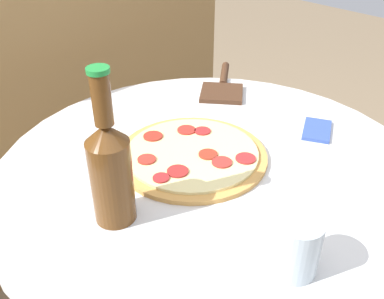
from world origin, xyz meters
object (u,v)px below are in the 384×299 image
at_px(pizza, 192,154).
at_px(drinking_glass, 296,246).
at_px(beer_bottle, 112,169).
at_px(pizza_paddle, 223,87).

distance_m(pizza, drinking_glass, 0.34).
height_order(beer_bottle, pizza_paddle, beer_bottle).
bearing_deg(drinking_glass, beer_bottle, 115.14).
bearing_deg(beer_bottle, pizza_paddle, 25.04).
distance_m(beer_bottle, drinking_glass, 0.31).
height_order(pizza_paddle, drinking_glass, drinking_glass).
height_order(pizza, pizza_paddle, pizza).
xyz_separation_m(beer_bottle, pizza_paddle, (0.52, 0.25, -0.10)).
relative_size(pizza_paddle, drinking_glass, 2.55).
xyz_separation_m(pizza, drinking_glass, (-0.10, -0.33, 0.04)).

